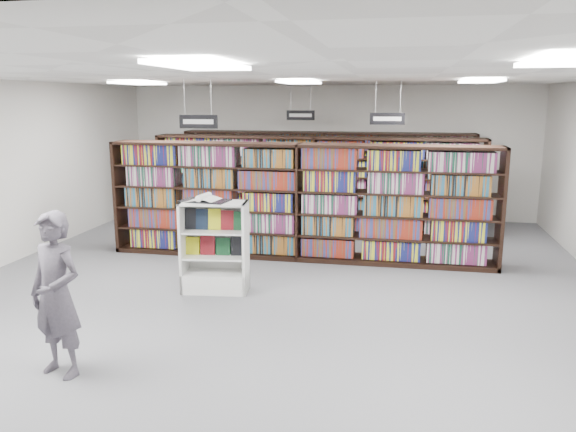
% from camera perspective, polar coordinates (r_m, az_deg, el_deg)
% --- Properties ---
extents(floor, '(12.00, 12.00, 0.00)m').
position_cam_1_polar(floor, '(8.51, -1.27, -7.93)').
color(floor, '#595A5F').
rests_on(floor, ground).
extents(ceiling, '(10.00, 12.00, 0.10)m').
position_cam_1_polar(ceiling, '(8.02, -1.37, 14.14)').
color(ceiling, white).
rests_on(ceiling, wall_back).
extents(wall_back, '(10.00, 0.10, 3.20)m').
position_cam_1_polar(wall_back, '(13.99, 4.01, 6.54)').
color(wall_back, silver).
rests_on(wall_back, ground).
extents(bookshelf_row_near, '(7.00, 0.60, 2.10)m').
position_cam_1_polar(bookshelf_row_near, '(10.14, 1.13, 1.44)').
color(bookshelf_row_near, black).
rests_on(bookshelf_row_near, floor).
extents(bookshelf_row_mid, '(7.00, 0.60, 2.10)m').
position_cam_1_polar(bookshelf_row_mid, '(12.09, 2.78, 3.11)').
color(bookshelf_row_mid, black).
rests_on(bookshelf_row_mid, floor).
extents(bookshelf_row_far, '(7.00, 0.60, 2.10)m').
position_cam_1_polar(bookshelf_row_far, '(13.75, 3.82, 4.15)').
color(bookshelf_row_far, black).
rests_on(bookshelf_row_far, floor).
extents(aisle_sign_left, '(0.65, 0.02, 0.80)m').
position_cam_1_polar(aisle_sign_left, '(9.40, -9.09, 9.57)').
color(aisle_sign_left, '#B2B2B7').
rests_on(aisle_sign_left, ceiling).
extents(aisle_sign_right, '(0.65, 0.02, 0.80)m').
position_cam_1_polar(aisle_sign_right, '(10.83, 10.06, 9.81)').
color(aisle_sign_right, '#B2B2B7').
rests_on(aisle_sign_right, ceiling).
extents(aisle_sign_center, '(0.65, 0.02, 0.80)m').
position_cam_1_polar(aisle_sign_center, '(13.02, 1.29, 10.29)').
color(aisle_sign_center, '#B2B2B7').
rests_on(aisle_sign_center, ceiling).
extents(troffer_front_center, '(0.60, 1.20, 0.04)m').
position_cam_1_polar(troffer_front_center, '(5.13, -8.88, 14.90)').
color(troffer_front_center, white).
rests_on(troffer_front_center, ceiling).
extents(troffer_front_right, '(0.60, 1.20, 0.04)m').
position_cam_1_polar(troffer_front_right, '(5.00, 26.69, 13.92)').
color(troffer_front_right, white).
rests_on(troffer_front_right, ceiling).
extents(troffer_back_left, '(0.60, 1.20, 0.04)m').
position_cam_1_polar(troffer_back_left, '(10.91, -14.96, 12.92)').
color(troffer_back_left, white).
rests_on(troffer_back_left, ceiling).
extents(troffer_back_center, '(0.60, 1.20, 0.04)m').
position_cam_1_polar(troffer_back_center, '(9.98, 1.18, 13.45)').
color(troffer_back_center, white).
rests_on(troffer_back_center, ceiling).
extents(troffer_back_right, '(0.60, 1.20, 0.04)m').
position_cam_1_polar(troffer_back_right, '(9.91, 18.99, 12.84)').
color(troffer_back_right, white).
rests_on(troffer_back_right, ceiling).
extents(endcap_display, '(1.03, 0.60, 1.38)m').
position_cam_1_polar(endcap_display, '(8.61, -7.37, -4.49)').
color(endcap_display, silver).
rests_on(endcap_display, floor).
extents(open_book, '(0.75, 0.49, 0.13)m').
position_cam_1_polar(open_book, '(8.45, -8.48, 1.71)').
color(open_book, black).
rests_on(open_book, endcap_display).
extents(shopper, '(0.73, 0.57, 1.76)m').
position_cam_1_polar(shopper, '(6.34, -22.47, -7.41)').
color(shopper, '#544E59').
rests_on(shopper, floor).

